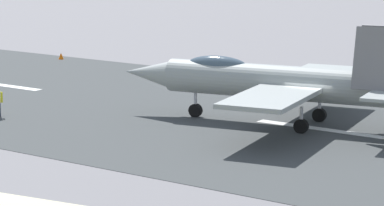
% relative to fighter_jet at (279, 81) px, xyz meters
% --- Properties ---
extents(ground_plane, '(400.00, 400.00, 0.00)m').
position_rel_fighter_jet_xyz_m(ground_plane, '(-2.03, -0.24, -2.39)').
color(ground_plane, slate).
extents(runway_strip, '(240.00, 26.00, 0.02)m').
position_rel_fighter_jet_xyz_m(runway_strip, '(-2.05, -0.24, -2.38)').
color(runway_strip, '#3D4041').
rests_on(runway_strip, ground).
extents(fighter_jet, '(17.72, 15.11, 5.59)m').
position_rel_fighter_jet_xyz_m(fighter_jet, '(0.00, 0.00, 0.00)').
color(fighter_jet, gray).
rests_on(fighter_jet, ground).
extents(marker_cone_mid, '(0.44, 0.44, 0.55)m').
position_rel_fighter_jet_xyz_m(marker_cone_mid, '(3.54, -11.81, -2.12)').
color(marker_cone_mid, orange).
rests_on(marker_cone_mid, ground).
extents(marker_cone_far, '(0.44, 0.44, 0.55)m').
position_rel_fighter_jet_xyz_m(marker_cone_far, '(27.17, -11.81, -2.12)').
color(marker_cone_far, orange).
rests_on(marker_cone_far, ground).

